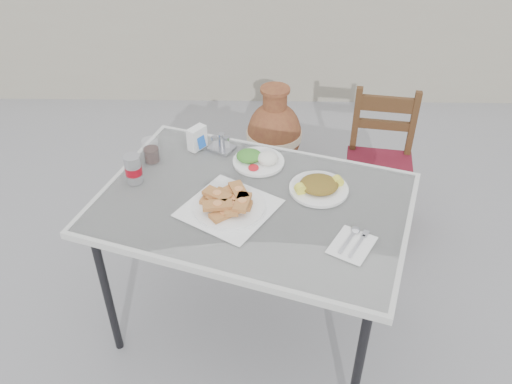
{
  "coord_description": "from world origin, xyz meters",
  "views": [
    {
      "loc": [
        -0.1,
        -1.8,
        2.22
      ],
      "look_at": [
        -0.13,
        0.05,
        0.8
      ],
      "focal_mm": 38.0,
      "sensor_mm": 36.0,
      "label": 1
    }
  ],
  "objects_px": {
    "salad_rice_plate": "(258,159)",
    "soda_can": "(133,169)",
    "salad_chopped_plate": "(319,186)",
    "chair": "(379,163)",
    "cola_glass": "(151,152)",
    "condiment_caddy": "(221,145)",
    "terracotta_urn": "(274,135)",
    "napkin_holder": "(197,138)",
    "cafe_table": "(253,210)",
    "pide_plate": "(229,202)"
  },
  "relations": [
    {
      "from": "salad_rice_plate",
      "to": "cola_glass",
      "type": "height_order",
      "value": "cola_glass"
    },
    {
      "from": "cafe_table",
      "to": "salad_chopped_plate",
      "type": "distance_m",
      "value": 0.3
    },
    {
      "from": "condiment_caddy",
      "to": "chair",
      "type": "height_order",
      "value": "condiment_caddy"
    },
    {
      "from": "soda_can",
      "to": "terracotta_urn",
      "type": "bearing_deg",
      "value": 62.25
    },
    {
      "from": "chair",
      "to": "terracotta_urn",
      "type": "relative_size",
      "value": 1.31
    },
    {
      "from": "chair",
      "to": "cafe_table",
      "type": "bearing_deg",
      "value": -122.81
    },
    {
      "from": "cafe_table",
      "to": "condiment_caddy",
      "type": "height_order",
      "value": "condiment_caddy"
    },
    {
      "from": "pide_plate",
      "to": "terracotta_urn",
      "type": "height_order",
      "value": "pide_plate"
    },
    {
      "from": "cafe_table",
      "to": "condiment_caddy",
      "type": "distance_m",
      "value": 0.43
    },
    {
      "from": "soda_can",
      "to": "condiment_caddy",
      "type": "height_order",
      "value": "soda_can"
    },
    {
      "from": "condiment_caddy",
      "to": "terracotta_urn",
      "type": "relative_size",
      "value": 0.23
    },
    {
      "from": "salad_chopped_plate",
      "to": "chair",
      "type": "xyz_separation_m",
      "value": [
        0.43,
        0.73,
        -0.38
      ]
    },
    {
      "from": "salad_rice_plate",
      "to": "napkin_holder",
      "type": "relative_size",
      "value": 2.15
    },
    {
      "from": "salad_chopped_plate",
      "to": "napkin_holder",
      "type": "relative_size",
      "value": 2.3
    },
    {
      "from": "salad_chopped_plate",
      "to": "terracotta_urn",
      "type": "bearing_deg",
      "value": 97.85
    },
    {
      "from": "salad_rice_plate",
      "to": "soda_can",
      "type": "xyz_separation_m",
      "value": [
        -0.54,
        -0.16,
        0.04
      ]
    },
    {
      "from": "napkin_holder",
      "to": "salad_chopped_plate",
      "type": "bearing_deg",
      "value": 7.36
    },
    {
      "from": "napkin_holder",
      "to": "terracotta_urn",
      "type": "height_order",
      "value": "napkin_holder"
    },
    {
      "from": "cafe_table",
      "to": "terracotta_urn",
      "type": "bearing_deg",
      "value": 85.23
    },
    {
      "from": "cola_glass",
      "to": "condiment_caddy",
      "type": "distance_m",
      "value": 0.33
    },
    {
      "from": "cola_glass",
      "to": "salad_rice_plate",
      "type": "bearing_deg",
      "value": -0.98
    },
    {
      "from": "soda_can",
      "to": "cola_glass",
      "type": "distance_m",
      "value": 0.17
    },
    {
      "from": "cola_glass",
      "to": "terracotta_urn",
      "type": "height_order",
      "value": "cola_glass"
    },
    {
      "from": "napkin_holder",
      "to": "pide_plate",
      "type": "bearing_deg",
      "value": -31.15
    },
    {
      "from": "pide_plate",
      "to": "napkin_holder",
      "type": "xyz_separation_m",
      "value": [
        -0.18,
        0.46,
        0.02
      ]
    },
    {
      "from": "salad_rice_plate",
      "to": "cafe_table",
      "type": "bearing_deg",
      "value": -93.6
    },
    {
      "from": "chair",
      "to": "condiment_caddy",
      "type": "bearing_deg",
      "value": -145.78
    },
    {
      "from": "cafe_table",
      "to": "salad_chopped_plate",
      "type": "height_order",
      "value": "salad_chopped_plate"
    },
    {
      "from": "cafe_table",
      "to": "salad_rice_plate",
      "type": "distance_m",
      "value": 0.29
    },
    {
      "from": "cafe_table",
      "to": "pide_plate",
      "type": "xyz_separation_m",
      "value": [
        -0.1,
        -0.06,
        0.09
      ]
    },
    {
      "from": "soda_can",
      "to": "terracotta_urn",
      "type": "height_order",
      "value": "soda_can"
    },
    {
      "from": "soda_can",
      "to": "chair",
      "type": "distance_m",
      "value": 1.47
    },
    {
      "from": "salad_rice_plate",
      "to": "napkin_holder",
      "type": "bearing_deg",
      "value": 157.57
    },
    {
      "from": "soda_can",
      "to": "terracotta_urn",
      "type": "distance_m",
      "value": 1.47
    },
    {
      "from": "pide_plate",
      "to": "cola_glass",
      "type": "bearing_deg",
      "value": 137.65
    },
    {
      "from": "salad_chopped_plate",
      "to": "terracotta_urn",
      "type": "distance_m",
      "value": 1.37
    },
    {
      "from": "salad_chopped_plate",
      "to": "terracotta_urn",
      "type": "relative_size",
      "value": 0.4
    },
    {
      "from": "cola_glass",
      "to": "terracotta_urn",
      "type": "xyz_separation_m",
      "value": [
        0.59,
        1.04,
        -0.54
      ]
    },
    {
      "from": "salad_chopped_plate",
      "to": "chair",
      "type": "distance_m",
      "value": 0.93
    },
    {
      "from": "cafe_table",
      "to": "condiment_caddy",
      "type": "relative_size",
      "value": 10.31
    },
    {
      "from": "cola_glass",
      "to": "terracotta_urn",
      "type": "relative_size",
      "value": 0.17
    },
    {
      "from": "napkin_holder",
      "to": "chair",
      "type": "xyz_separation_m",
      "value": [
        0.99,
        0.4,
        -0.41
      ]
    },
    {
      "from": "chair",
      "to": "salad_rice_plate",
      "type": "bearing_deg",
      "value": -134.28
    },
    {
      "from": "cola_glass",
      "to": "condiment_caddy",
      "type": "xyz_separation_m",
      "value": [
        0.32,
        0.1,
        -0.02
      ]
    },
    {
      "from": "salad_rice_plate",
      "to": "napkin_holder",
      "type": "distance_m",
      "value": 0.32
    },
    {
      "from": "soda_can",
      "to": "chair",
      "type": "height_order",
      "value": "soda_can"
    },
    {
      "from": "pide_plate",
      "to": "soda_can",
      "type": "relative_size",
      "value": 3.55
    },
    {
      "from": "salad_rice_plate",
      "to": "soda_can",
      "type": "height_order",
      "value": "soda_can"
    },
    {
      "from": "cola_glass",
      "to": "condiment_caddy",
      "type": "relative_size",
      "value": 0.76
    },
    {
      "from": "pide_plate",
      "to": "condiment_caddy",
      "type": "height_order",
      "value": "condiment_caddy"
    }
  ]
}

